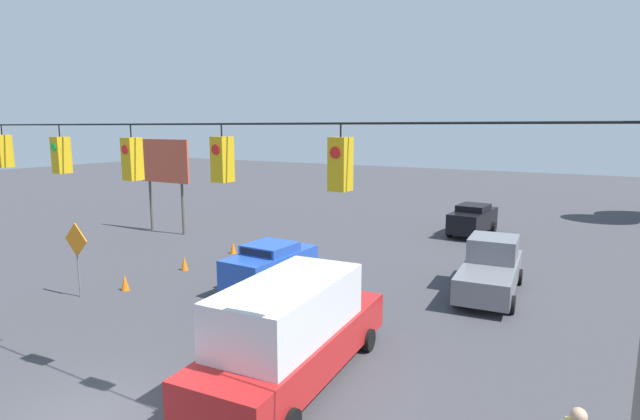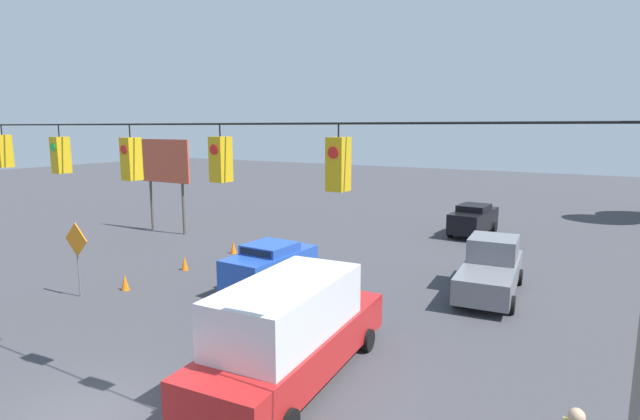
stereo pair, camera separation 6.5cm
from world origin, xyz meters
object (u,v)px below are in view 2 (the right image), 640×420
(pickup_truck_grey_oncoming_far, at_px, (491,269))
(box_truck_red_crossing_near, at_px, (292,331))
(sedan_black_oncoming_deep, at_px, (473,219))
(roadside_billboard, at_px, (165,166))
(traffic_cone_second, at_px, (185,263))
(work_zone_sign, at_px, (77,245))
(overhead_signal_span, at_px, (134,203))
(sedan_blue_withflow_mid, at_px, (270,266))
(traffic_cone_third, at_px, (233,247))
(traffic_cone_nearest, at_px, (125,282))

(pickup_truck_grey_oncoming_far, distance_m, box_truck_red_crossing_near, 9.91)
(sedan_black_oncoming_deep, distance_m, roadside_billboard, 18.69)
(traffic_cone_second, relative_size, work_zone_sign, 0.22)
(overhead_signal_span, relative_size, pickup_truck_grey_oncoming_far, 3.58)
(sedan_black_oncoming_deep, distance_m, traffic_cone_second, 16.93)
(sedan_blue_withflow_mid, bearing_deg, sedan_black_oncoming_deep, -106.89)
(sedan_blue_withflow_mid, relative_size, traffic_cone_third, 6.54)
(traffic_cone_second, relative_size, roadside_billboard, 0.11)
(box_truck_red_crossing_near, xyz_separation_m, sedan_blue_withflow_mid, (4.70, -5.52, -0.35))
(roadside_billboard, bearing_deg, traffic_cone_third, 163.40)
(pickup_truck_grey_oncoming_far, xyz_separation_m, traffic_cone_third, (12.57, 0.30, -0.66))
(pickup_truck_grey_oncoming_far, xyz_separation_m, box_truck_red_crossing_near, (2.85, 9.49, 0.35))
(pickup_truck_grey_oncoming_far, relative_size, work_zone_sign, 1.99)
(pickup_truck_grey_oncoming_far, bearing_deg, box_truck_red_crossing_near, 73.29)
(box_truck_red_crossing_near, height_order, sedan_blue_withflow_mid, box_truck_red_crossing_near)
(box_truck_red_crossing_near, xyz_separation_m, traffic_cone_nearest, (9.59, -2.55, -1.01))
(sedan_black_oncoming_deep, bearing_deg, traffic_cone_second, 56.63)
(overhead_signal_span, relative_size, traffic_cone_third, 32.12)
(roadside_billboard, bearing_deg, traffic_cone_second, 141.84)
(overhead_signal_span, height_order, pickup_truck_grey_oncoming_far, overhead_signal_span)
(traffic_cone_nearest, bearing_deg, roadside_billboard, -51.09)
(sedan_black_oncoming_deep, relative_size, traffic_cone_second, 7.26)
(traffic_cone_third, relative_size, work_zone_sign, 0.22)
(box_truck_red_crossing_near, relative_size, traffic_cone_second, 11.39)
(overhead_signal_span, relative_size, work_zone_sign, 7.10)
(pickup_truck_grey_oncoming_far, distance_m, work_zone_sign, 15.70)
(box_truck_red_crossing_near, bearing_deg, traffic_cone_third, -43.39)
(sedan_black_oncoming_deep, bearing_deg, pickup_truck_grey_oncoming_far, 107.00)
(sedan_black_oncoming_deep, distance_m, work_zone_sign, 21.29)
(sedan_blue_withflow_mid, bearing_deg, overhead_signal_span, 103.65)
(sedan_black_oncoming_deep, height_order, work_zone_sign, work_zone_sign)
(box_truck_red_crossing_near, relative_size, sedan_black_oncoming_deep, 1.57)
(overhead_signal_span, xyz_separation_m, box_truck_red_crossing_near, (-2.82, -2.22, -3.31))
(box_truck_red_crossing_near, height_order, traffic_cone_second, box_truck_red_crossing_near)
(traffic_cone_second, bearing_deg, traffic_cone_nearest, 90.90)
(overhead_signal_span, xyz_separation_m, traffic_cone_nearest, (6.77, -4.77, -4.31))
(sedan_blue_withflow_mid, bearing_deg, pickup_truck_grey_oncoming_far, -152.27)
(sedan_blue_withflow_mid, height_order, traffic_cone_third, sedan_blue_withflow_mid)
(traffic_cone_nearest, height_order, traffic_cone_third, same)
(pickup_truck_grey_oncoming_far, relative_size, sedan_blue_withflow_mid, 1.37)
(sedan_black_oncoming_deep, xyz_separation_m, work_zone_sign, (10.10, 18.71, 1.04))
(sedan_blue_withflow_mid, bearing_deg, work_zone_sign, 37.04)
(pickup_truck_grey_oncoming_far, distance_m, traffic_cone_nearest, 14.26)
(sedan_black_oncoming_deep, distance_m, traffic_cone_nearest, 19.68)
(work_zone_sign, bearing_deg, sedan_blue_withflow_mid, -142.96)
(box_truck_red_crossing_near, xyz_separation_m, roadside_billboard, (16.61, -11.24, 2.70))
(traffic_cone_nearest, xyz_separation_m, traffic_cone_second, (0.05, -3.22, 0.00))
(box_truck_red_crossing_near, distance_m, roadside_billboard, 20.23)
(box_truck_red_crossing_near, distance_m, traffic_cone_third, 13.41)
(work_zone_sign, bearing_deg, traffic_cone_second, -99.87)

